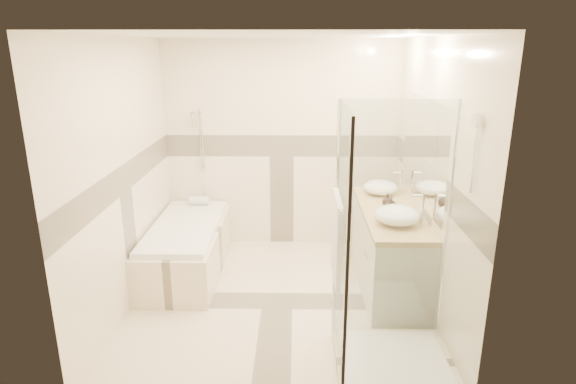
{
  "coord_description": "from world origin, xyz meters",
  "views": [
    {
      "loc": [
        0.18,
        -4.23,
        2.42
      ],
      "look_at": [
        0.1,
        0.25,
        1.05
      ],
      "focal_mm": 30.0,
      "sensor_mm": 36.0,
      "label": 1
    }
  ],
  "objects_px": {
    "vessel_sink_near": "(380,187)",
    "amenity_bottle_b": "(387,200)",
    "amenity_bottle_a": "(391,205)",
    "bathtub": "(187,245)",
    "vanity": "(389,250)",
    "vessel_sink_far": "(397,215)",
    "shower_enclosure": "(381,308)"
  },
  "relations": [
    {
      "from": "vessel_sink_near",
      "to": "amenity_bottle_b",
      "type": "bearing_deg",
      "value": -90.0
    },
    {
      "from": "amenity_bottle_a",
      "to": "amenity_bottle_b",
      "type": "height_order",
      "value": "amenity_bottle_a"
    },
    {
      "from": "vessel_sink_near",
      "to": "amenity_bottle_b",
      "type": "relative_size",
      "value": 2.73
    },
    {
      "from": "bathtub",
      "to": "vanity",
      "type": "bearing_deg",
      "value": -9.25
    },
    {
      "from": "bathtub",
      "to": "vessel_sink_near",
      "type": "distance_m",
      "value": 2.23
    },
    {
      "from": "vessel_sink_far",
      "to": "amenity_bottle_a",
      "type": "distance_m",
      "value": 0.29
    },
    {
      "from": "bathtub",
      "to": "shower_enclosure",
      "type": "distance_m",
      "value": 2.47
    },
    {
      "from": "bathtub",
      "to": "vessel_sink_near",
      "type": "height_order",
      "value": "vessel_sink_near"
    },
    {
      "from": "vanity",
      "to": "vessel_sink_far",
      "type": "relative_size",
      "value": 3.88
    },
    {
      "from": "vessel_sink_far",
      "to": "amenity_bottle_a",
      "type": "height_order",
      "value": "same"
    },
    {
      "from": "bathtub",
      "to": "vanity",
      "type": "height_order",
      "value": "vanity"
    },
    {
      "from": "shower_enclosure",
      "to": "vessel_sink_near",
      "type": "bearing_deg",
      "value": 81.49
    },
    {
      "from": "bathtub",
      "to": "vanity",
      "type": "distance_m",
      "value": 2.18
    },
    {
      "from": "vessel_sink_far",
      "to": "amenity_bottle_b",
      "type": "xyz_separation_m",
      "value": [
        0.0,
        0.49,
        -0.01
      ]
    },
    {
      "from": "amenity_bottle_b",
      "to": "shower_enclosure",
      "type": "bearing_deg",
      "value": -101.1
    },
    {
      "from": "vanity",
      "to": "vessel_sink_far",
      "type": "distance_m",
      "value": 0.63
    },
    {
      "from": "shower_enclosure",
      "to": "amenity_bottle_a",
      "type": "relative_size",
      "value": 12.25
    },
    {
      "from": "amenity_bottle_a",
      "to": "vessel_sink_near",
      "type": "bearing_deg",
      "value": 90.0
    },
    {
      "from": "vanity",
      "to": "vessel_sink_near",
      "type": "height_order",
      "value": "vessel_sink_near"
    },
    {
      "from": "vanity",
      "to": "amenity_bottle_a",
      "type": "distance_m",
      "value": 0.51
    },
    {
      "from": "vanity",
      "to": "vessel_sink_near",
      "type": "distance_m",
      "value": 0.74
    },
    {
      "from": "shower_enclosure",
      "to": "vessel_sink_far",
      "type": "relative_size",
      "value": 4.89
    },
    {
      "from": "amenity_bottle_b",
      "to": "bathtub",
      "type": "bearing_deg",
      "value": 173.81
    },
    {
      "from": "vessel_sink_near",
      "to": "amenity_bottle_b",
      "type": "xyz_separation_m",
      "value": [
        0.0,
        -0.43,
        -0.01
      ]
    },
    {
      "from": "vessel_sink_near",
      "to": "amenity_bottle_a",
      "type": "relative_size",
      "value": 2.25
    },
    {
      "from": "bathtub",
      "to": "amenity_bottle_a",
      "type": "xyz_separation_m",
      "value": [
        2.13,
        -0.43,
        0.63
      ]
    },
    {
      "from": "bathtub",
      "to": "amenity_bottle_b",
      "type": "distance_m",
      "value": 2.23
    },
    {
      "from": "bathtub",
      "to": "vessel_sink_far",
      "type": "height_order",
      "value": "vessel_sink_far"
    },
    {
      "from": "bathtub",
      "to": "vessel_sink_far",
      "type": "bearing_deg",
      "value": -18.71
    },
    {
      "from": "vanity",
      "to": "vessel_sink_near",
      "type": "bearing_deg",
      "value": 92.07
    },
    {
      "from": "shower_enclosure",
      "to": "vessel_sink_far",
      "type": "height_order",
      "value": "shower_enclosure"
    },
    {
      "from": "amenity_bottle_a",
      "to": "amenity_bottle_b",
      "type": "xyz_separation_m",
      "value": [
        0.0,
        0.2,
        -0.01
      ]
    }
  ]
}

